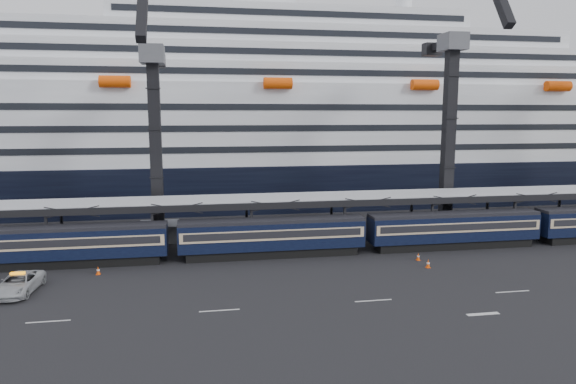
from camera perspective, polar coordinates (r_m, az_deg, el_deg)
The scene contains 12 objects.
ground at distance 45.87m, azimuth 10.18°, elevation -9.91°, with size 260.00×260.00×0.00m, color black.
lane_markings at distance 44.93m, azimuth 22.54°, elevation -10.84°, with size 111.00×4.27×0.02m.
train at distance 53.30m, azimuth 1.83°, elevation -4.69°, with size 133.05×3.00×4.05m.
canopy at distance 57.60m, azimuth 5.57°, elevation -0.63°, with size 130.00×6.25×5.53m.
cruise_ship at distance 87.94m, azimuth -0.63°, elevation 7.24°, with size 214.09×28.84×34.00m.
crane_dark_near at distance 59.62m, azimuth -14.56°, elevation 5.90°, with size 4.50×17.75×35.08m.
crane_dark_mid at distance 65.73m, azimuth 17.63°, elevation 7.25°, with size 4.50×18.24×39.64m.
pickup_truck at distance 47.88m, azimuth -27.77°, elevation -8.99°, with size 2.66×5.76×1.60m, color #A3A6AA.
traffic_cone_b at distance 50.14m, azimuth -28.20°, elevation -8.70°, with size 0.44×0.44×0.87m.
traffic_cone_c at distance 50.39m, azimuth -20.35°, elevation -8.17°, with size 0.39×0.39×0.78m.
traffic_cone_d at distance 53.37m, azimuth 14.27°, elevation -6.97°, with size 0.38×0.38×0.76m.
traffic_cone_e at distance 51.10m, azimuth 15.31°, elevation -7.66°, with size 0.42×0.42×0.83m.
Camera 1 is at (-15.20, -40.78, 14.49)m, focal length 32.00 mm.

